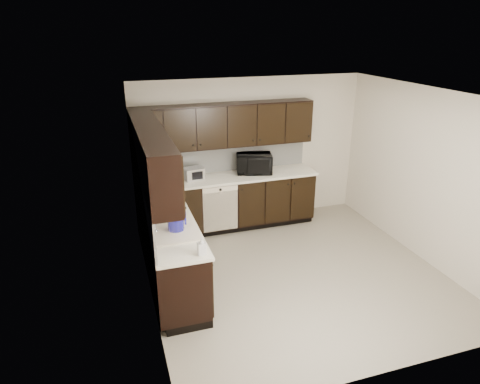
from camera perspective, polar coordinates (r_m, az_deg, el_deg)
The scene contains 20 objects.
floor at distance 6.24m, azimuth 7.29°, elevation -10.61°, with size 4.00×4.00×0.00m, color gray.
ceiling at distance 5.36m, azimuth 8.56°, elevation 12.71°, with size 4.00×4.00×0.00m, color white.
wall_back at distance 7.43m, azimuth 1.30°, elevation 5.49°, with size 4.00×0.02×2.50m, color beige.
wall_left at distance 5.19m, azimuth -12.56°, elevation -2.30°, with size 0.02×4.00×2.50m, color beige.
wall_right at distance 6.75m, azimuth 23.42°, elevation 2.02°, with size 0.02×4.00×2.50m, color beige.
wall_front at distance 4.15m, azimuth 19.81°, elevation -9.44°, with size 4.00×0.02×2.50m, color beige.
lower_cabinets at distance 6.67m, azimuth -4.48°, elevation -4.21°, with size 3.00×2.80×0.90m.
countertop at distance 6.46m, azimuth -4.62°, elevation -0.18°, with size 3.03×2.83×0.04m.
backsplash at distance 6.53m, azimuth -6.91°, elevation 2.39°, with size 3.00×2.80×0.48m.
upper_cabinets at distance 6.27m, azimuth -5.90°, elevation 7.28°, with size 3.00×2.80×0.70m.
dishwasher at distance 6.94m, azimuth -2.63°, elevation -1.88°, with size 0.58×0.04×0.78m.
sink at distance 5.36m, azimuth -8.83°, elevation -5.57°, with size 0.54×0.82×0.42m.
microwave at distance 7.24m, azimuth 1.89°, elevation 3.82°, with size 0.58×0.40×0.32m, color black.
soap_bottle_a at distance 4.72m, azimuth -5.13°, elevation -7.15°, with size 0.09×0.09×0.20m, color gray.
soap_bottle_b at distance 6.30m, azimuth -12.15°, elevation 0.27°, with size 0.10×0.10×0.25m, color gray.
toaster_oven at distance 6.98m, azimuth -6.20°, elevation 2.46°, with size 0.31×0.23×0.20m, color #BDBDBF.
storage_bin at distance 6.50m, azimuth -10.47°, elevation 0.79°, with size 0.51×0.38×0.20m, color white.
blue_pitcher at distance 5.24m, azimuth -8.58°, elevation -3.71°, with size 0.20×0.20×0.30m, color #13109A.
teal_tumbler at distance 6.42m, azimuth -9.34°, elevation 0.52°, with size 0.08×0.08×0.19m, color #0D8291.
paper_towel_roll at distance 6.53m, azimuth -10.03°, elevation 1.39°, with size 0.13×0.13×0.30m, color silver.
Camera 1 is at (-2.34, -4.75, 3.29)m, focal length 32.00 mm.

